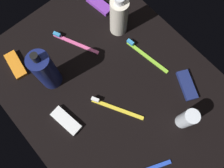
{
  "coord_description": "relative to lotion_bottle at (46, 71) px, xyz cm",
  "views": [
    {
      "loc": [
        -16.71,
        14.7,
        73.61
      ],
      "look_at": [
        0.0,
        0.0,
        3.0
      ],
      "focal_mm": 36.23,
      "sensor_mm": 36.0,
      "label": 1
    }
  ],
  "objects": [
    {
      "name": "toothbrush_pink",
      "position": [
        6.4,
        -14.15,
        -8.11
      ],
      "size": [
        16.89,
        8.51,
        2.1
      ],
      "color": "#E55999",
      "rests_on": "ground_plane"
    },
    {
      "name": "snack_bar_white",
      "position": [
        -14.4,
        5.12,
        -7.97
      ],
      "size": [
        10.86,
        5.44,
        1.5
      ],
      "primitive_type": "cube",
      "rotation": [
        0.0,
        0.0,
        0.14
      ],
      "color": "white",
      "rests_on": "ground_plane"
    },
    {
      "name": "lotion_bottle",
      "position": [
        0.0,
        0.0,
        0.0
      ],
      "size": [
        6.75,
        6.75,
        19.89
      ],
      "color": "navy",
      "rests_on": "ground_plane"
    },
    {
      "name": "snack_bar_purple",
      "position": [
        12.29,
        -31.56,
        -7.97
      ],
      "size": [
        10.8,
        5.19,
        1.5
      ],
      "primitive_type": "cube",
      "rotation": [
        0.0,
        0.0,
        0.12
      ],
      "color": "purple",
      "rests_on": "ground_plane"
    },
    {
      "name": "bodywash_bottle",
      "position": [
        -0.06,
        -30.28,
        -0.88
      ],
      "size": [
        6.18,
        6.18,
        17.22
      ],
      "color": "silver",
      "rests_on": "ground_plane"
    },
    {
      "name": "deodorant_stick",
      "position": [
        -39.24,
        -22.96,
        -3.44
      ],
      "size": [
        4.49,
        4.49,
        10.56
      ],
      "primitive_type": "cylinder",
      "color": "silver",
      "rests_on": "ground_plane"
    },
    {
      "name": "toothbrush_lime",
      "position": [
        -13.94,
        -30.15,
        -8.11
      ],
      "size": [
        17.99,
        3.7,
        2.1
      ],
      "color": "#8CD133",
      "rests_on": "ground_plane"
    },
    {
      "name": "snack_bar_orange",
      "position": [
        12.49,
        6.34,
        -7.97
      ],
      "size": [
        10.87,
        5.48,
        1.5
      ],
      "primitive_type": "cube",
      "rotation": [
        0.0,
        0.0,
        -0.15
      ],
      "color": "orange",
      "rests_on": "ground_plane"
    },
    {
      "name": "toothbrush_yellow",
      "position": [
        -21.44,
        -9.37,
        -8.11
      ],
      "size": [
        16.42,
        9.59,
        2.1
      ],
      "color": "yellow",
      "rests_on": "ground_plane"
    },
    {
      "name": "ground_plane",
      "position": [
        -15.38,
        -13.7,
        -9.32
      ],
      "size": [
        84.0,
        64.0,
        1.2
      ],
      "primitive_type": "cube",
      "color": "black"
    },
    {
      "name": "snack_bar_navy",
      "position": [
        -31.88,
        -32.94,
        -7.97
      ],
      "size": [
        11.09,
        8.22,
        1.5
      ],
      "primitive_type": "cube",
      "rotation": [
        0.0,
        0.0,
        -0.46
      ],
      "color": "navy",
      "rests_on": "ground_plane"
    }
  ]
}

